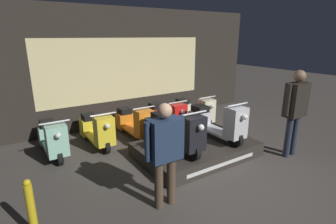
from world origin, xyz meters
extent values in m
plane|color=#423D38|center=(0.00, 0.00, 0.00)|extent=(30.00, 30.00, 0.00)
cube|color=#28231E|center=(0.00, 3.79, 1.60)|extent=(8.79, 0.08, 3.20)
cube|color=beige|center=(0.00, 3.75, 1.55)|extent=(4.83, 0.01, 1.70)
cube|color=#2D2823|center=(0.24, 0.92, 0.14)|extent=(2.40, 1.58, 0.29)
cube|color=silver|center=(0.24, 0.13, 0.13)|extent=(1.68, 0.01, 0.07)
cylinder|color=black|center=(-0.30, 0.34, 0.46)|extent=(0.09, 0.35, 0.35)
cylinder|color=black|center=(-0.30, 1.51, 0.46)|extent=(0.09, 0.35, 0.35)
cube|color=black|center=(-0.30, 0.92, 0.46)|extent=(0.37, 1.06, 0.05)
cube|color=black|center=(-0.30, 0.37, 0.79)|extent=(0.39, 0.31, 0.63)
cube|color=black|center=(-0.30, 1.48, 0.55)|extent=(0.40, 0.37, 0.40)
cube|color=black|center=(-0.30, 1.47, 0.83)|extent=(0.29, 0.33, 0.14)
cylinder|color=silver|center=(-0.30, 0.36, 1.17)|extent=(0.55, 0.03, 0.03)
sphere|color=white|center=(-0.30, 0.15, 0.97)|extent=(0.11, 0.11, 0.11)
cylinder|color=black|center=(0.78, 0.34, 0.46)|extent=(0.09, 0.35, 0.35)
cylinder|color=black|center=(0.78, 1.51, 0.46)|extent=(0.09, 0.35, 0.35)
cube|color=#BCBCC1|center=(0.78, 0.92, 0.46)|extent=(0.37, 1.06, 0.05)
cube|color=#BCBCC1|center=(0.78, 0.37, 0.79)|extent=(0.39, 0.31, 0.63)
cube|color=#BCBCC1|center=(0.78, 1.48, 0.55)|extent=(0.40, 0.37, 0.40)
cube|color=black|center=(0.78, 1.47, 0.83)|extent=(0.29, 0.33, 0.14)
cylinder|color=silver|center=(0.78, 0.36, 1.17)|extent=(0.55, 0.03, 0.03)
sphere|color=white|center=(0.78, 0.15, 0.97)|extent=(0.11, 0.11, 0.11)
cylinder|color=black|center=(-2.28, 2.07, 0.17)|extent=(0.09, 0.35, 0.35)
cylinder|color=black|center=(-2.28, 3.23, 0.17)|extent=(0.09, 0.35, 0.35)
cube|color=#8EC6AD|center=(-2.28, 2.65, 0.17)|extent=(0.37, 1.06, 0.05)
cube|color=#8EC6AD|center=(-2.28, 2.10, 0.51)|extent=(0.39, 0.31, 0.63)
cube|color=#8EC6AD|center=(-2.28, 3.21, 0.26)|extent=(0.40, 0.37, 0.40)
cube|color=black|center=(-2.28, 3.20, 0.54)|extent=(0.29, 0.33, 0.14)
cylinder|color=silver|center=(-2.28, 2.09, 0.88)|extent=(0.55, 0.03, 0.03)
sphere|color=white|center=(-2.28, 1.88, 0.68)|extent=(0.11, 0.11, 0.11)
cylinder|color=black|center=(-1.32, 2.07, 0.17)|extent=(0.09, 0.35, 0.35)
cylinder|color=black|center=(-1.32, 3.23, 0.17)|extent=(0.09, 0.35, 0.35)
cube|color=yellow|center=(-1.32, 2.65, 0.17)|extent=(0.37, 1.06, 0.05)
cube|color=yellow|center=(-1.32, 2.10, 0.51)|extent=(0.39, 0.31, 0.63)
cube|color=yellow|center=(-1.32, 3.21, 0.26)|extent=(0.40, 0.37, 0.40)
cube|color=black|center=(-1.32, 3.20, 0.54)|extent=(0.29, 0.33, 0.14)
cylinder|color=silver|center=(-1.32, 2.09, 0.88)|extent=(0.55, 0.03, 0.03)
sphere|color=white|center=(-1.32, 1.88, 0.68)|extent=(0.11, 0.11, 0.11)
cylinder|color=black|center=(-0.37, 2.07, 0.17)|extent=(0.09, 0.35, 0.35)
cylinder|color=black|center=(-0.37, 3.23, 0.17)|extent=(0.09, 0.35, 0.35)
cube|color=orange|center=(-0.37, 2.65, 0.17)|extent=(0.37, 1.06, 0.05)
cube|color=orange|center=(-0.37, 2.10, 0.51)|extent=(0.39, 0.31, 0.63)
cube|color=orange|center=(-0.37, 3.21, 0.26)|extent=(0.40, 0.37, 0.40)
cube|color=black|center=(-0.37, 3.20, 0.54)|extent=(0.29, 0.33, 0.14)
cylinder|color=silver|center=(-0.37, 2.09, 0.88)|extent=(0.55, 0.03, 0.03)
sphere|color=white|center=(-0.37, 1.88, 0.68)|extent=(0.11, 0.11, 0.11)
cylinder|color=black|center=(0.58, 2.07, 0.17)|extent=(0.09, 0.35, 0.35)
cylinder|color=black|center=(0.58, 3.23, 0.17)|extent=(0.09, 0.35, 0.35)
cube|color=red|center=(0.58, 2.65, 0.17)|extent=(0.37, 1.06, 0.05)
cube|color=red|center=(0.58, 2.10, 0.51)|extent=(0.39, 0.31, 0.63)
cube|color=red|center=(0.58, 3.21, 0.26)|extent=(0.40, 0.37, 0.40)
cube|color=black|center=(0.58, 3.20, 0.54)|extent=(0.29, 0.33, 0.14)
cylinder|color=silver|center=(0.58, 2.09, 0.88)|extent=(0.55, 0.03, 0.03)
sphere|color=white|center=(0.58, 1.88, 0.68)|extent=(0.11, 0.11, 0.11)
cylinder|color=black|center=(1.54, 2.07, 0.17)|extent=(0.09, 0.35, 0.35)
cylinder|color=black|center=(1.54, 3.23, 0.17)|extent=(0.09, 0.35, 0.35)
cube|color=beige|center=(1.54, 2.65, 0.17)|extent=(0.37, 1.06, 0.05)
cube|color=beige|center=(1.54, 2.10, 0.51)|extent=(0.39, 0.31, 0.63)
cube|color=beige|center=(1.54, 3.21, 0.26)|extent=(0.40, 0.37, 0.40)
cube|color=black|center=(1.54, 3.20, 0.54)|extent=(0.29, 0.33, 0.14)
cylinder|color=silver|center=(1.54, 2.09, 0.88)|extent=(0.55, 0.03, 0.03)
sphere|color=white|center=(1.54, 1.88, 0.68)|extent=(0.11, 0.11, 0.11)
cylinder|color=#473828|center=(-1.32, -0.15, 0.38)|extent=(0.13, 0.13, 0.76)
cylinder|color=#473828|center=(-1.11, -0.15, 0.38)|extent=(0.13, 0.13, 0.76)
cube|color=#1E2D47|center=(-1.21, -0.15, 1.06)|extent=(0.48, 0.27, 0.60)
cylinder|color=#1E2D47|center=(-1.49, -0.15, 1.09)|extent=(0.08, 0.08, 0.55)
cylinder|color=#1E2D47|center=(-0.93, -0.15, 1.09)|extent=(0.08, 0.08, 0.55)
sphere|color=tan|center=(-1.21, -0.15, 1.48)|extent=(0.21, 0.21, 0.21)
cylinder|color=#232838|center=(1.81, -0.15, 0.44)|extent=(0.13, 0.13, 0.87)
cylinder|color=#232838|center=(2.02, -0.15, 0.44)|extent=(0.13, 0.13, 0.87)
cube|color=black|center=(1.92, -0.15, 1.22)|extent=(0.48, 0.27, 0.69)
cylinder|color=black|center=(1.64, -0.15, 1.25)|extent=(0.08, 0.08, 0.64)
cylinder|color=black|center=(2.19, -0.15, 1.25)|extent=(0.08, 0.08, 0.64)
sphere|color=brown|center=(1.92, -0.15, 1.70)|extent=(0.24, 0.24, 0.24)
cylinder|color=gold|center=(-2.95, 0.21, 0.37)|extent=(0.10, 0.10, 0.73)
sphere|color=gold|center=(-2.95, 0.21, 0.76)|extent=(0.09, 0.09, 0.09)
camera|label=1|loc=(-3.03, -3.03, 2.46)|focal=28.00mm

